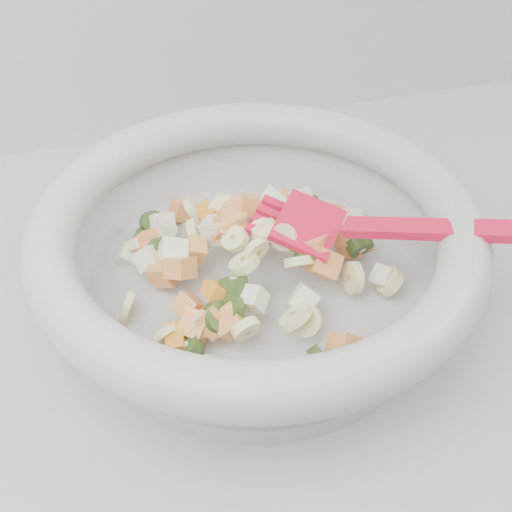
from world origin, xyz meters
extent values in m
cylinder|color=#BABAB8|center=(0.06, 1.43, 0.91)|extent=(0.30, 0.30, 0.02)
torus|color=#BABAB8|center=(0.06, 1.43, 0.98)|extent=(0.37, 0.37, 0.04)
cylinder|color=#CECA89|center=(0.01, 1.47, 0.95)|extent=(0.02, 0.03, 0.03)
cylinder|color=#CECA89|center=(-0.06, 1.42, 0.93)|extent=(0.02, 0.04, 0.04)
cylinder|color=#CECA89|center=(0.07, 1.44, 0.96)|extent=(0.03, 0.03, 0.01)
cylinder|color=#CECA89|center=(0.13, 1.39, 0.94)|extent=(0.01, 0.04, 0.04)
cylinder|color=#CECA89|center=(0.07, 1.44, 0.96)|extent=(0.03, 0.03, 0.03)
cylinder|color=#CECA89|center=(0.15, 1.50, 0.92)|extent=(0.03, 0.03, 0.02)
cylinder|color=#CECA89|center=(0.05, 1.51, 0.94)|extent=(0.04, 0.03, 0.03)
cylinder|color=#CECA89|center=(0.04, 1.44, 0.96)|extent=(0.03, 0.03, 0.02)
cylinder|color=#CECA89|center=(0.09, 1.41, 0.95)|extent=(0.04, 0.03, 0.03)
cylinder|color=#CECA89|center=(0.05, 1.41, 0.97)|extent=(0.03, 0.02, 0.03)
cylinder|color=#CECA89|center=(-0.03, 1.38, 0.93)|extent=(0.02, 0.02, 0.03)
cylinder|color=#CECA89|center=(0.09, 1.48, 0.95)|extent=(0.03, 0.03, 0.02)
cylinder|color=#CECA89|center=(0.16, 1.38, 0.93)|extent=(0.02, 0.03, 0.03)
cylinder|color=#CECA89|center=(0.08, 1.42, 0.96)|extent=(0.03, 0.02, 0.02)
cylinder|color=#CECA89|center=(0.00, 1.32, 0.93)|extent=(0.03, 0.03, 0.02)
cylinder|color=#CECA89|center=(0.07, 1.36, 0.94)|extent=(0.03, 0.03, 0.03)
cylinder|color=#CECA89|center=(0.00, 1.37, 0.94)|extent=(0.02, 0.02, 0.03)
cylinder|color=#CECA89|center=(0.02, 1.53, 0.93)|extent=(0.03, 0.03, 0.03)
cylinder|color=#CECA89|center=(-0.01, 1.33, 0.93)|extent=(0.03, 0.03, 0.02)
cylinder|color=#CECA89|center=(-0.04, 1.49, 0.93)|extent=(0.04, 0.03, 0.03)
cylinder|color=#CECA89|center=(0.04, 1.41, 0.96)|extent=(0.03, 0.03, 0.02)
cylinder|color=#CECA89|center=(0.06, 1.35, 0.95)|extent=(0.03, 0.03, 0.03)
cylinder|color=#CECA89|center=(0.09, 1.43, 0.95)|extent=(0.03, 0.03, 0.03)
cylinder|color=#CECA89|center=(0.03, 1.35, 0.94)|extent=(0.03, 0.02, 0.03)
cube|color=#EAA849|center=(-0.03, 1.49, 0.93)|extent=(0.04, 0.03, 0.03)
cube|color=#EAA849|center=(-0.01, 1.38, 0.93)|extent=(0.03, 0.03, 0.03)
cube|color=#EAA849|center=(0.15, 1.44, 0.94)|extent=(0.03, 0.03, 0.04)
cube|color=#EAA849|center=(0.12, 1.52, 0.93)|extent=(0.02, 0.03, 0.02)
cube|color=#EAA849|center=(0.04, 1.46, 0.96)|extent=(0.03, 0.03, 0.03)
cube|color=#EAA849|center=(0.00, 1.38, 0.94)|extent=(0.03, 0.03, 0.03)
cube|color=#EAA849|center=(0.10, 1.41, 0.95)|extent=(0.03, 0.04, 0.03)
cube|color=#EAA849|center=(0.01, 1.45, 0.95)|extent=(0.02, 0.02, 0.02)
cube|color=#EAA849|center=(0.04, 1.46, 0.96)|extent=(0.03, 0.04, 0.04)
cube|color=#EAA849|center=(0.01, 1.54, 0.92)|extent=(0.03, 0.02, 0.03)
cube|color=#EAA849|center=(0.14, 1.48, 0.93)|extent=(0.03, 0.03, 0.04)
cube|color=#EAA849|center=(-0.01, 1.40, 0.94)|extent=(0.03, 0.03, 0.03)
cube|color=#EAA849|center=(0.11, 1.40, 0.95)|extent=(0.03, 0.03, 0.04)
cube|color=#EAA849|center=(0.06, 1.51, 0.94)|extent=(0.02, 0.03, 0.03)
cube|color=#EAA849|center=(-0.01, 1.43, 0.95)|extent=(0.03, 0.03, 0.03)
cube|color=#EAA849|center=(0.07, 1.50, 0.94)|extent=(0.02, 0.03, 0.03)
cube|color=#EAA849|center=(0.15, 1.44, 0.94)|extent=(0.03, 0.03, 0.03)
cube|color=#EAA849|center=(0.04, 1.46, 0.96)|extent=(0.03, 0.03, 0.03)
cube|color=#EAA849|center=(0.02, 1.37, 0.94)|extent=(0.03, 0.03, 0.03)
cube|color=#EAA849|center=(-0.02, 1.44, 0.94)|extent=(0.03, 0.03, 0.03)
cube|color=#EAA849|center=(0.09, 1.32, 0.93)|extent=(0.03, 0.03, 0.04)
cylinder|color=#53872D|center=(-0.02, 1.47, 0.94)|extent=(0.03, 0.03, 0.03)
cylinder|color=#53872D|center=(0.01, 1.38, 0.94)|extent=(0.04, 0.04, 0.03)
cylinder|color=#53872D|center=(0.13, 1.50, 0.93)|extent=(0.03, 0.02, 0.04)
cylinder|color=#53872D|center=(0.15, 1.42, 0.94)|extent=(0.03, 0.02, 0.04)
cylinder|color=#53872D|center=(0.03, 1.39, 0.95)|extent=(0.03, 0.03, 0.03)
cylinder|color=#53872D|center=(0.07, 1.32, 0.93)|extent=(0.02, 0.04, 0.04)
cylinder|color=#53872D|center=(0.11, 1.44, 0.95)|extent=(0.03, 0.03, 0.03)
cylinder|color=#53872D|center=(-0.02, 1.52, 0.93)|extent=(0.03, 0.02, 0.03)
cylinder|color=#53872D|center=(0.10, 1.41, 0.95)|extent=(0.04, 0.03, 0.03)
cylinder|color=#53872D|center=(0.02, 1.38, 0.95)|extent=(0.02, 0.02, 0.02)
cylinder|color=#53872D|center=(-0.03, 1.50, 0.93)|extent=(0.03, 0.03, 0.03)
cylinder|color=#53872D|center=(-0.02, 1.36, 0.93)|extent=(0.03, 0.03, 0.02)
cube|color=white|center=(0.08, 1.37, 0.94)|extent=(0.03, 0.03, 0.03)
cube|color=white|center=(-0.05, 1.49, 0.92)|extent=(0.03, 0.02, 0.03)
cube|color=white|center=(0.10, 1.47, 0.94)|extent=(0.03, 0.02, 0.03)
cube|color=white|center=(-0.01, 1.45, 0.95)|extent=(0.03, 0.03, 0.04)
cube|color=white|center=(0.16, 1.39, 0.93)|extent=(0.03, 0.02, 0.03)
cube|color=white|center=(0.09, 1.49, 0.95)|extent=(0.03, 0.03, 0.03)
cube|color=white|center=(0.10, 1.51, 0.94)|extent=(0.03, 0.03, 0.03)
cube|color=white|center=(0.12, 1.50, 0.94)|extent=(0.03, 0.02, 0.03)
cube|color=white|center=(0.16, 1.48, 0.93)|extent=(0.03, 0.03, 0.03)
cube|color=white|center=(-0.01, 1.52, 0.93)|extent=(0.03, 0.04, 0.04)
cube|color=white|center=(0.03, 1.46, 0.95)|extent=(0.03, 0.03, 0.03)
cube|color=white|center=(0.02, 1.47, 0.94)|extent=(0.02, 0.03, 0.02)
cube|color=white|center=(-0.01, 1.50, 0.93)|extent=(0.03, 0.03, 0.03)
cube|color=white|center=(-0.03, 1.46, 0.94)|extent=(0.03, 0.03, 0.03)
cube|color=white|center=(0.04, 1.38, 0.95)|extent=(0.03, 0.03, 0.03)
cube|color=gold|center=(-0.03, 1.37, 0.93)|extent=(0.02, 0.03, 0.02)
cube|color=gold|center=(0.01, 1.39, 0.95)|extent=(0.03, 0.02, 0.02)
cube|color=gold|center=(0.03, 1.51, 0.93)|extent=(0.02, 0.03, 0.02)
cube|color=red|center=(0.10, 1.43, 0.97)|extent=(0.08, 0.08, 0.02)
cube|color=red|center=(0.09, 1.47, 0.96)|extent=(0.03, 0.02, 0.01)
cube|color=red|center=(0.08, 1.46, 0.96)|extent=(0.03, 0.02, 0.01)
cube|color=red|center=(0.07, 1.45, 0.96)|extent=(0.03, 0.02, 0.01)
cube|color=red|center=(0.06, 1.44, 0.96)|extent=(0.03, 0.02, 0.01)
cube|color=red|center=(0.20, 1.36, 0.99)|extent=(0.16, 0.13, 0.05)
camera|label=1|loc=(-0.06, 1.04, 1.30)|focal=45.00mm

